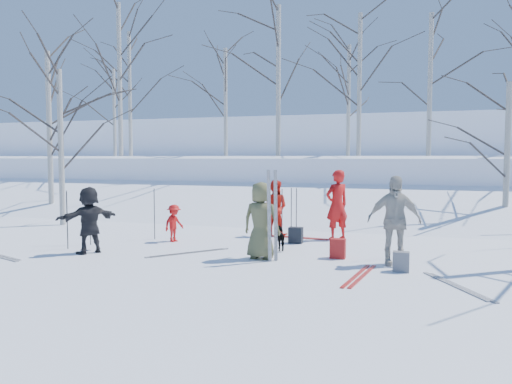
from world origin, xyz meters
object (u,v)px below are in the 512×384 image
(skier_olive_center, at_px, (261,220))
(backpack_red, at_px, (338,249))
(skier_grey_west, at_px, (89,220))
(dog, at_px, (281,238))
(skier_redor_behind, at_px, (275,208))
(skier_red_seated, at_px, (174,223))
(backpack_grey, at_px, (401,262))
(backpack_dark, at_px, (296,235))
(skier_red_north, at_px, (337,205))
(skier_cream_east, at_px, (394,220))

(skier_olive_center, distance_m, backpack_red, 1.75)
(skier_grey_west, xyz_separation_m, dog, (3.99, 1.73, -0.48))
(dog, bearing_deg, skier_olive_center, 47.78)
(skier_olive_center, bearing_deg, skier_redor_behind, -75.74)
(skier_olive_center, bearing_deg, skier_red_seated, -22.69)
(backpack_grey, height_order, backpack_dark, backpack_dark)
(skier_red_north, xyz_separation_m, skier_grey_west, (-4.99, -3.58, -0.16))
(skier_red_north, xyz_separation_m, skier_redor_behind, (-1.73, 0.16, -0.15))
(skier_olive_center, distance_m, skier_red_north, 3.18)
(skier_redor_behind, xyz_separation_m, skier_cream_east, (3.30, -2.86, 0.13))
(backpack_grey, bearing_deg, dog, 151.88)
(skier_cream_east, bearing_deg, skier_grey_west, 176.13)
(skier_red_seated, bearing_deg, backpack_dark, -59.22)
(backpack_red, bearing_deg, skier_redor_behind, 129.68)
(skier_grey_west, bearing_deg, skier_redor_behind, 168.07)
(skier_redor_behind, relative_size, backpack_dark, 3.82)
(backpack_dark, bearing_deg, skier_redor_behind, 129.52)
(backpack_dark, bearing_deg, backpack_red, -50.21)
(skier_redor_behind, bearing_deg, skier_red_north, 175.56)
(skier_redor_behind, relative_size, backpack_grey, 4.02)
(skier_cream_east, distance_m, backpack_grey, 0.94)
(dog, relative_size, backpack_dark, 1.61)
(skier_red_north, height_order, skier_redor_behind, skier_red_north)
(skier_olive_center, distance_m, skier_red_seated, 3.09)
(skier_redor_behind, distance_m, backpack_grey, 4.93)
(skier_red_seated, bearing_deg, dog, -77.75)
(backpack_dark, bearing_deg, skier_red_seated, -166.03)
(skier_red_seated, distance_m, skier_grey_west, 2.27)
(skier_grey_west, height_order, backpack_grey, skier_grey_west)
(backpack_red, bearing_deg, skier_olive_center, -160.45)
(skier_grey_west, xyz_separation_m, backpack_dark, (4.10, 2.71, -0.55))
(skier_cream_east, distance_m, skier_grey_west, 6.61)
(skier_olive_center, height_order, skier_grey_west, skier_olive_center)
(skier_olive_center, xyz_separation_m, skier_red_north, (1.14, 2.97, 0.09))
(dog, relative_size, backpack_red, 1.53)
(skier_olive_center, xyz_separation_m, backpack_red, (1.54, 0.55, -0.61))
(skier_olive_center, bearing_deg, skier_red_north, -107.54)
(skier_olive_center, distance_m, skier_redor_behind, 3.18)
(skier_cream_east, bearing_deg, skier_olive_center, 174.10)
(skier_cream_east, bearing_deg, backpack_red, 154.69)
(skier_cream_east, distance_m, backpack_red, 1.38)
(skier_olive_center, relative_size, backpack_grey, 4.31)
(skier_olive_center, xyz_separation_m, backpack_dark, (0.25, 2.10, -0.62))
(backpack_red, bearing_deg, backpack_dark, 129.79)
(skier_redor_behind, bearing_deg, skier_cream_east, 139.74)
(skier_olive_center, height_order, dog, skier_olive_center)
(dog, bearing_deg, skier_red_seated, -39.72)
(skier_redor_behind, bearing_deg, dog, 110.86)
(skier_olive_center, relative_size, backpack_dark, 4.09)
(skier_olive_center, height_order, skier_red_seated, skier_olive_center)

